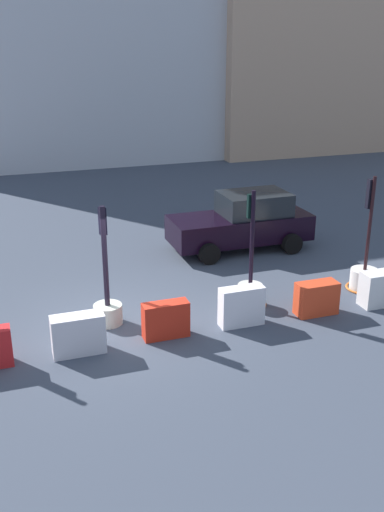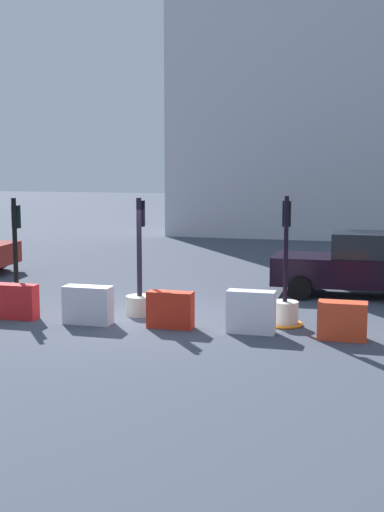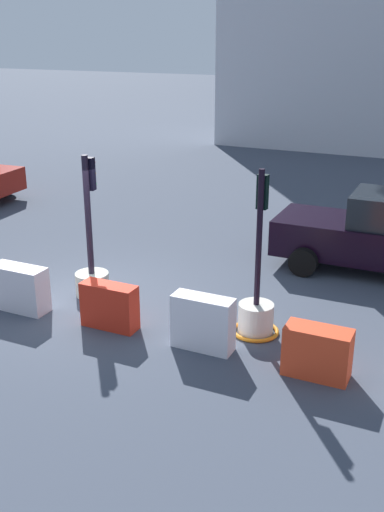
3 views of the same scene
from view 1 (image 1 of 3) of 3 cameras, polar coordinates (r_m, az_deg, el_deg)
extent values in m
plane|color=#3E4554|center=(13.51, -7.53, -6.72)|extent=(120.00, 120.00, 0.00)
cylinder|color=beige|center=(13.54, -8.15, -5.60)|extent=(0.65, 0.65, 0.46)
cylinder|color=black|center=(12.99, -8.46, -0.10)|extent=(0.12, 0.12, 2.32)
cube|color=black|center=(12.87, -8.68, 3.37)|extent=(0.16, 0.17, 0.61)
sphere|color=red|center=(12.90, -8.75, 4.35)|extent=(0.09, 0.09, 0.09)
sphere|color=orange|center=(12.96, -8.70, 3.49)|extent=(0.09, 0.09, 0.09)
sphere|color=green|center=(13.02, -8.66, 2.63)|extent=(0.09, 0.09, 0.09)
cylinder|color=beige|center=(14.32, 5.65, -3.79)|extent=(0.61, 0.61, 0.54)
cylinder|color=black|center=(13.79, 5.86, 1.64)|extent=(0.10, 0.10, 2.33)
cube|color=black|center=(13.66, 5.75, 4.83)|extent=(0.18, 0.14, 0.57)
sphere|color=red|center=(13.67, 5.62, 5.68)|extent=(0.11, 0.11, 0.11)
sphere|color=orange|center=(13.72, 5.59, 4.92)|extent=(0.11, 0.11, 0.11)
sphere|color=green|center=(13.77, 5.57, 4.16)|extent=(0.11, 0.11, 0.11)
torus|color=orange|center=(14.42, 5.62, -4.64)|extent=(0.81, 0.81, 0.07)
cylinder|color=silver|center=(15.81, 16.33, -2.17)|extent=(0.71, 0.71, 0.53)
cylinder|color=black|center=(15.32, 16.89, 2.96)|extent=(0.09, 0.09, 2.44)
cube|color=black|center=(15.20, 16.90, 5.79)|extent=(0.16, 0.15, 0.74)
sphere|color=red|center=(15.20, 16.79, 6.77)|extent=(0.09, 0.09, 0.09)
sphere|color=orange|center=(15.26, 16.70, 5.87)|extent=(0.09, 0.09, 0.09)
sphere|color=green|center=(15.32, 16.61, 4.98)|extent=(0.09, 0.09, 0.09)
torus|color=orange|center=(15.90, 16.25, -2.96)|extent=(0.89, 0.89, 0.05)
cube|color=silver|center=(12.35, -10.98, -7.48)|extent=(1.08, 0.43, 0.85)
cube|color=red|center=(12.77, -2.56, -6.22)|extent=(1.00, 0.36, 0.81)
cube|color=white|center=(13.30, 4.83, -4.88)|extent=(1.02, 0.37, 0.91)
cube|color=#E64120|center=(14.10, 11.99, -4.03)|extent=(0.99, 0.45, 0.78)
cube|color=white|center=(14.97, 17.92, -3.00)|extent=(1.04, 0.48, 0.85)
cube|color=black|center=(17.95, 4.65, 2.79)|extent=(4.29, 1.68, 0.77)
cube|color=black|center=(17.93, 6.04, 5.10)|extent=(2.03, 1.47, 0.66)
cylinder|color=black|center=(16.82, 1.67, 0.22)|extent=(0.61, 0.28, 0.61)
cylinder|color=black|center=(18.40, -0.29, 2.04)|extent=(0.61, 0.28, 0.61)
cylinder|color=black|center=(17.89, 9.65, 1.20)|extent=(0.61, 0.28, 0.61)
cylinder|color=black|center=(19.38, 7.16, 2.85)|extent=(0.61, 0.28, 0.61)
cube|color=silver|center=(32.16, -10.18, 21.71)|extent=(15.23, 6.40, 13.88)
cube|color=tan|center=(37.21, 13.54, 20.98)|extent=(15.79, 7.87, 13.47)
camera|label=2|loc=(8.35, 87.12, -17.98)|focal=48.12mm
camera|label=3|loc=(9.07, 51.88, 4.66)|focal=42.58mm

